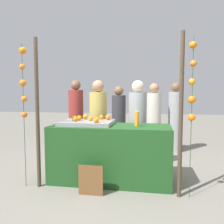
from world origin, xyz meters
TOP-DOWN VIEW (x-y plane):
  - ground_plane at (0.00, 0.00)m, footprint 24.00×24.00m
  - stall_counter at (0.00, 0.00)m, footprint 1.87×0.74m
  - orange_tray at (-0.39, 0.04)m, footprint 0.83×0.63m
  - orange_0 at (-0.55, -0.07)m, footprint 0.07×0.07m
  - orange_1 at (-0.50, 0.29)m, footprint 0.08×0.08m
  - orange_2 at (-0.33, 0.06)m, footprint 0.07×0.07m
  - orange_3 at (-0.21, 0.30)m, footprint 0.08×0.08m
  - orange_4 at (-0.61, 0.04)m, footprint 0.09×0.09m
  - orange_5 at (-0.53, 0.07)m, footprint 0.08×0.08m
  - orange_6 at (-0.19, -0.18)m, footprint 0.07×0.07m
  - orange_7 at (-0.08, 0.23)m, footprint 0.09×0.09m
  - orange_8 at (-0.20, -0.09)m, footprint 0.07×0.07m
  - juice_bottle at (0.41, -0.02)m, footprint 0.07×0.07m
  - chalkboard_sign at (-0.18, -0.57)m, footprint 0.34×0.03m
  - vendor_left at (-0.35, 0.68)m, footprint 0.33×0.33m
  - vendor_right at (0.39, 0.69)m, footprint 0.33×0.33m
  - crowd_person_0 at (-1.09, 1.57)m, footprint 0.34×0.34m
  - crowd_person_1 at (1.21, 2.07)m, footprint 0.33×0.33m
  - crowd_person_2 at (-0.09, 1.58)m, footprint 0.31×0.31m
  - crowd_person_3 at (0.70, 1.79)m, footprint 0.33×0.33m
  - canopy_post_left at (-1.02, -0.41)m, footprint 0.06×0.06m
  - canopy_post_right at (1.02, -0.41)m, footprint 0.06×0.06m
  - garland_strand_left at (-1.22, -0.43)m, footprint 0.11×0.11m
  - garland_strand_right at (1.15, -0.41)m, footprint 0.10×0.11m

SIDE VIEW (x-z plane):
  - ground_plane at x=0.00m, z-range 0.00..0.00m
  - chalkboard_sign at x=-0.18m, z-range -0.01..0.42m
  - stall_counter at x=0.00m, z-range 0.00..0.89m
  - crowd_person_2 at x=-0.09m, z-range -0.05..1.51m
  - crowd_person_3 at x=0.70m, z-range -0.06..1.57m
  - vendor_right at x=0.39m, z-range -0.06..1.58m
  - vendor_left at x=-0.35m, z-range -0.06..1.59m
  - crowd_person_1 at x=1.21m, z-range -0.06..1.60m
  - crowd_person_0 at x=-1.09m, z-range -0.06..1.64m
  - orange_tray at x=-0.39m, z-range 0.89..0.95m
  - orange_2 at x=-0.33m, z-range 0.95..1.02m
  - orange_6 at x=-0.19m, z-range 0.95..1.03m
  - orange_0 at x=-0.55m, z-range 0.95..1.03m
  - orange_8 at x=-0.20m, z-range 0.95..1.03m
  - orange_3 at x=-0.21m, z-range 0.95..1.03m
  - orange_1 at x=-0.50m, z-range 0.95..1.03m
  - orange_5 at x=-0.53m, z-range 0.95..1.03m
  - orange_7 at x=-0.08m, z-range 0.95..1.04m
  - orange_4 at x=-0.61m, z-range 0.95..1.04m
  - juice_bottle at x=0.41m, z-range 0.89..1.12m
  - canopy_post_left at x=-1.02m, z-range 0.00..2.20m
  - canopy_post_right at x=1.02m, z-range 0.00..2.20m
  - garland_strand_right at x=1.15m, z-range 0.44..2.56m
  - garland_strand_left at x=-1.22m, z-range 0.52..2.63m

